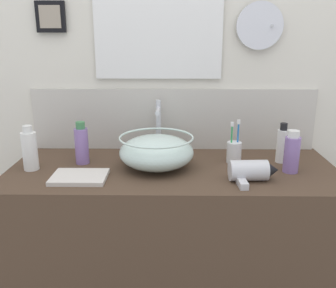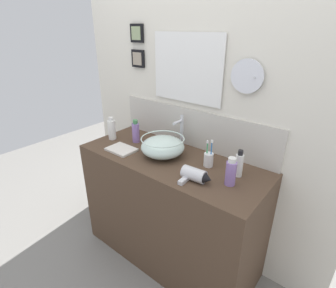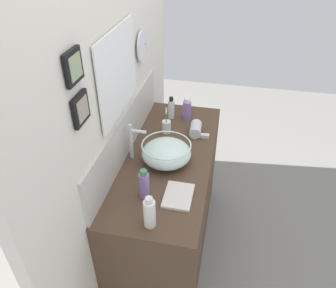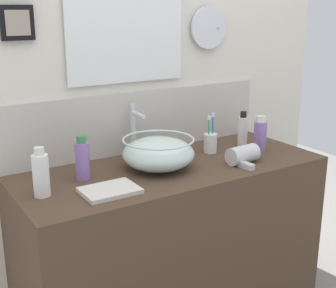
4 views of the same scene
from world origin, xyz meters
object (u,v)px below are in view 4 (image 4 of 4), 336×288
toothbrush_cup (210,143)px  lotion_bottle (243,130)px  shampoo_bottle (41,174)px  spray_bottle (82,160)px  faucet (134,127)px  hand_towel (110,190)px  soap_dispenser (260,135)px  glass_bowl_sink (158,153)px  hair_drier (245,154)px

toothbrush_cup → lotion_bottle: toothbrush_cup is taller
shampoo_bottle → spray_bottle: bearing=22.7°
faucet → hand_towel: 0.45m
soap_dispenser → hand_towel: (-0.81, -0.09, -0.07)m
glass_bowl_sink → faucet: size_ratio=1.25×
faucet → hand_towel: (-0.28, -0.33, -0.13)m
toothbrush_cup → shampoo_bottle: (-0.82, -0.10, 0.03)m
soap_dispenser → shampoo_bottle: 1.02m
spray_bottle → toothbrush_cup: bearing=1.6°
toothbrush_cup → soap_dispenser: bearing=-27.7°
hair_drier → toothbrush_cup: 0.20m
glass_bowl_sink → soap_dispenser: (0.53, -0.04, 0.01)m
spray_bottle → lotion_bottle: 0.83m
glass_bowl_sink → shampoo_bottle: bearing=-176.6°
faucet → hand_towel: faucet is taller
shampoo_bottle → lotion_bottle: 1.02m
glass_bowl_sink → soap_dispenser: 0.53m
hair_drier → soap_dispenser: bearing=28.9°
lotion_bottle → toothbrush_cup: bearing=-177.7°
faucet → lotion_bottle: faucet is taller
glass_bowl_sink → toothbrush_cup: size_ratio=1.63×
shampoo_bottle → lotion_bottle: shampoo_bottle is taller
spray_bottle → soap_dispenser: size_ratio=1.06×
glass_bowl_sink → hand_towel: glass_bowl_sink is taller
faucet → spray_bottle: bearing=-153.6°
hand_towel → toothbrush_cup: bearing=18.0°
lotion_bottle → hair_drier: bearing=-128.1°
soap_dispenser → glass_bowl_sink: bearing=175.5°
faucet → spray_bottle: 0.35m
hair_drier → lotion_bottle: size_ratio=1.10×
toothbrush_cup → soap_dispenser: size_ratio=1.09×
glass_bowl_sink → spray_bottle: (-0.31, 0.05, 0.01)m
lotion_bottle → hand_towel: 0.83m
toothbrush_cup → hand_towel: size_ratio=0.90×
hair_drier → lotion_bottle: lotion_bottle is taller
spray_bottle → hand_towel: spray_bottle is taller
lotion_bottle → shampoo_bottle: bearing=-174.2°
glass_bowl_sink → hand_towel: size_ratio=1.47×
hair_drier → hand_towel: bearing=179.6°
glass_bowl_sink → shampoo_bottle: (-0.50, -0.03, 0.01)m
hair_drier → spray_bottle: spray_bottle is taller
soap_dispenser → hand_towel: bearing=-173.8°
glass_bowl_sink → toothbrush_cup: bearing=11.7°
hair_drier → shampoo_bottle: (-0.85, 0.10, 0.04)m
glass_bowl_sink → faucet: faucet is taller
lotion_bottle → hand_towel: (-0.80, -0.20, -0.07)m
spray_bottle → hand_towel: 0.19m
toothbrush_cup → hair_drier: bearing=-79.8°
toothbrush_cup → spray_bottle: size_ratio=1.03×
faucet → hair_drier: 0.50m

